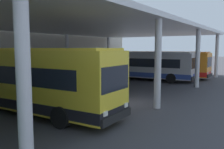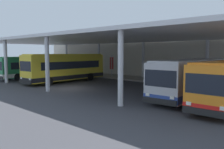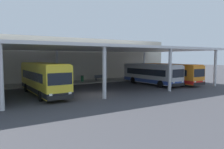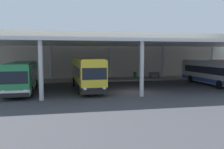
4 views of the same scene
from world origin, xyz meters
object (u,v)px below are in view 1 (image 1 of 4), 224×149
bench_waiting (65,73)px  trash_bin (43,76)px  bus_far_bay (165,64)px  bus_middle_bay (147,65)px  bus_second_bay (29,79)px

bench_waiting → trash_bin: 3.34m
trash_bin → bus_far_bay: bearing=-37.7°
bus_middle_bay → bus_far_bay: size_ratio=1.01×
bus_second_bay → trash_bin: bearing=45.3°
bus_middle_bay → trash_bin: size_ratio=10.82×
bus_second_bay → bus_far_bay: bearing=-1.0°
bus_second_bay → bench_waiting: (11.70, 8.65, -1.18)m
bus_middle_bay → bench_waiting: (-4.66, 8.18, -0.99)m
bus_second_bay → bus_middle_bay: (16.36, 0.47, -0.19)m
bus_middle_bay → bench_waiting: size_ratio=5.89×
bus_second_bay → bus_far_bay: bus_second_bay is taller
bus_far_bay → bus_middle_bay: bearing=166.4°
bus_middle_bay → bench_waiting: 9.47m
bus_second_bay → trash_bin: bus_second_bay is taller
bus_second_bay → bus_middle_bay: 16.36m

